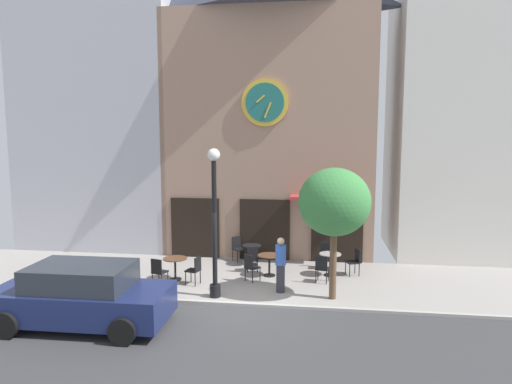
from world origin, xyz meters
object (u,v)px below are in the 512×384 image
object	(u,v)px
cafe_chair_left_end	(252,257)
parked_car_navy	(82,296)
cafe_chair_near_tree	(355,260)
cafe_chair_right_end	(158,270)
cafe_chair_by_entrance	(322,267)
cafe_chair_under_awning	(251,266)
cafe_table_center_left	(175,264)
cafe_table_rightmost	(330,260)
cafe_chair_corner	(195,268)
cafe_chair_curbside	(326,254)
street_lamp	(214,223)
pedestrian_blue	(281,264)
cafe_chair_mid_row	(238,247)
street_tree	(334,203)
cafe_table_leftmost	(269,260)
cafe_table_near_door	(252,251)

from	to	relation	value
cafe_chair_left_end	parked_car_navy	world-z (taller)	parked_car_navy
cafe_chair_near_tree	cafe_chair_right_end	world-z (taller)	same
cafe_chair_by_entrance	cafe_chair_under_awning	world-z (taller)	same
cafe_chair_near_tree	parked_car_navy	bearing A→B (deg)	-143.76
cafe_table_center_left	cafe_table_rightmost	xyz separation A→B (m)	(5.02, 1.14, 0.00)
cafe_chair_corner	cafe_chair_right_end	size ratio (longest dim) A/B	1.00
cafe_chair_left_end	cafe_chair_right_end	size ratio (longest dim) A/B	1.00
cafe_table_rightmost	cafe_chair_curbside	world-z (taller)	cafe_chair_curbside
street_lamp	cafe_chair_curbside	world-z (taller)	street_lamp
pedestrian_blue	parked_car_navy	world-z (taller)	pedestrian_blue
cafe_table_center_left	cafe_chair_curbside	distance (m)	5.27
cafe_chair_mid_row	cafe_chair_by_entrance	xyz separation A→B (m)	(3.12, -2.26, 0.00)
street_lamp	street_tree	bearing A→B (deg)	5.34
street_tree	pedestrian_blue	size ratio (longest dim) A/B	2.27
cafe_chair_under_awning	pedestrian_blue	distance (m)	1.39
cafe_chair_left_end	cafe_chair_curbside	size ratio (longest dim) A/B	1.00
street_lamp	cafe_table_center_left	world-z (taller)	street_lamp
cafe_chair_corner	pedestrian_blue	bearing A→B (deg)	-6.87
cafe_table_leftmost	pedestrian_blue	distance (m)	1.66
cafe_table_leftmost	cafe_chair_under_awning	size ratio (longest dim) A/B	0.88
cafe_table_center_left	cafe_chair_by_entrance	xyz separation A→B (m)	(4.74, 0.31, -0.01)
cafe_table_center_left	cafe_table_leftmost	size ratio (longest dim) A/B	0.99
street_tree	cafe_chair_under_awning	size ratio (longest dim) A/B	4.21
cafe_chair_mid_row	pedestrian_blue	bearing A→B (deg)	-60.11
cafe_chair_mid_row	cafe_chair_under_awning	size ratio (longest dim) A/B	1.00
street_tree	cafe_chair_left_end	size ratio (longest dim) A/B	4.21
cafe_chair_near_tree	cafe_chair_left_end	world-z (taller)	same
cafe_table_center_left	cafe_chair_curbside	xyz separation A→B (m)	(4.88, 1.99, -0.01)
street_lamp	cafe_chair_curbside	xyz separation A→B (m)	(3.23, 3.37, -1.67)
street_lamp	street_tree	distance (m)	3.46
cafe_table_leftmost	cafe_chair_near_tree	distance (m)	2.88
street_lamp	cafe_chair_left_end	world-z (taller)	street_lamp
street_tree	cafe_chair_under_awning	bearing A→B (deg)	154.85
cafe_chair_corner	cafe_chair_by_entrance	xyz separation A→B (m)	(3.96, 0.70, 0.00)
cafe_table_near_door	cafe_chair_curbside	xyz separation A→B (m)	(2.65, -0.03, 0.01)
cafe_chair_by_entrance	cafe_chair_curbside	world-z (taller)	same
cafe_table_leftmost	cafe_chair_left_end	distance (m)	0.73
cafe_table_rightmost	cafe_chair_by_entrance	xyz separation A→B (m)	(-0.28, -0.83, -0.01)
cafe_chair_near_tree	cafe_chair_right_end	bearing A→B (deg)	-161.53
street_lamp	cafe_chair_by_entrance	bearing A→B (deg)	28.69
cafe_chair_near_tree	cafe_chair_under_awning	xyz separation A→B (m)	(-3.37, -1.16, 0.00)
cafe_table_near_door	cafe_chair_curbside	size ratio (longest dim) A/B	0.82
cafe_table_leftmost	street_lamp	bearing A→B (deg)	-121.51
cafe_chair_curbside	cafe_chair_near_tree	bearing A→B (deg)	-35.47
street_tree	cafe_table_leftmost	distance (m)	3.59
street_lamp	cafe_chair_right_end	distance (m)	2.64
street_lamp	cafe_table_rightmost	xyz separation A→B (m)	(3.37, 2.52, -1.66)
cafe_table_center_left	cafe_chair_right_end	world-z (taller)	cafe_chair_right_end
cafe_chair_corner	cafe_chair_curbside	world-z (taller)	same
cafe_chair_mid_row	cafe_chair_near_tree	bearing A→B (deg)	-16.65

